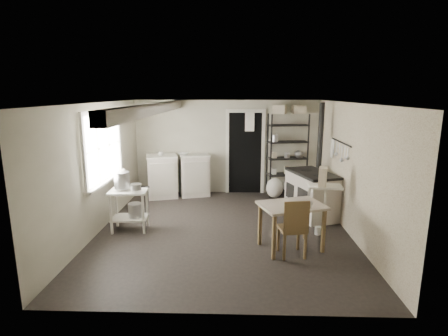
{
  "coord_description": "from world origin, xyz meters",
  "views": [
    {
      "loc": [
        0.21,
        -6.03,
        2.47
      ],
      "look_at": [
        0.0,
        0.3,
        1.1
      ],
      "focal_mm": 28.0,
      "sensor_mm": 36.0,
      "label": 1
    }
  ],
  "objects_px": {
    "flour_sack": "(275,188)",
    "stove": "(311,195)",
    "base_cabinets": "(178,177)",
    "shelf_rack": "(287,157)",
    "prep_table": "(129,209)",
    "stockpot": "(122,180)",
    "chair": "(292,225)",
    "work_table": "(291,226)"
  },
  "relations": [
    {
      "from": "chair",
      "to": "stove",
      "type": "bearing_deg",
      "value": 60.34
    },
    {
      "from": "shelf_rack",
      "to": "chair",
      "type": "xyz_separation_m",
      "value": [
        -0.38,
        -3.28,
        -0.46
      ]
    },
    {
      "from": "prep_table",
      "to": "stove",
      "type": "bearing_deg",
      "value": 14.12
    },
    {
      "from": "flour_sack",
      "to": "prep_table",
      "type": "bearing_deg",
      "value": -143.55
    },
    {
      "from": "stove",
      "to": "chair",
      "type": "distance_m",
      "value": 1.92
    },
    {
      "from": "base_cabinets",
      "to": "shelf_rack",
      "type": "height_order",
      "value": "shelf_rack"
    },
    {
      "from": "work_table",
      "to": "flour_sack",
      "type": "bearing_deg",
      "value": 89.01
    },
    {
      "from": "shelf_rack",
      "to": "stove",
      "type": "relative_size",
      "value": 1.71
    },
    {
      "from": "prep_table",
      "to": "stockpot",
      "type": "xyz_separation_m",
      "value": [
        -0.11,
        0.0,
        0.54
      ]
    },
    {
      "from": "stove",
      "to": "prep_table",
      "type": "bearing_deg",
      "value": 175.71
    },
    {
      "from": "prep_table",
      "to": "base_cabinets",
      "type": "xyz_separation_m",
      "value": [
        0.54,
        2.23,
        0.06
      ]
    },
    {
      "from": "stockpot",
      "to": "shelf_rack",
      "type": "xyz_separation_m",
      "value": [
        3.28,
        2.36,
        0.01
      ]
    },
    {
      "from": "chair",
      "to": "stockpot",
      "type": "bearing_deg",
      "value": 153.07
    },
    {
      "from": "shelf_rack",
      "to": "stockpot",
      "type": "bearing_deg",
      "value": -154.25
    },
    {
      "from": "work_table",
      "to": "chair",
      "type": "height_order",
      "value": "chair"
    },
    {
      "from": "base_cabinets",
      "to": "chair",
      "type": "relative_size",
      "value": 1.67
    },
    {
      "from": "shelf_rack",
      "to": "chair",
      "type": "relative_size",
      "value": 2.14
    },
    {
      "from": "shelf_rack",
      "to": "flour_sack",
      "type": "height_order",
      "value": "shelf_rack"
    },
    {
      "from": "stockpot",
      "to": "flour_sack",
      "type": "distance_m",
      "value": 3.71
    },
    {
      "from": "shelf_rack",
      "to": "flour_sack",
      "type": "bearing_deg",
      "value": -151.46
    },
    {
      "from": "stockpot",
      "to": "chair",
      "type": "distance_m",
      "value": 3.08
    },
    {
      "from": "stockpot",
      "to": "work_table",
      "type": "relative_size",
      "value": 0.3
    },
    {
      "from": "shelf_rack",
      "to": "flour_sack",
      "type": "xyz_separation_m",
      "value": [
        -0.3,
        -0.24,
        -0.71
      ]
    },
    {
      "from": "flour_sack",
      "to": "stove",
      "type": "bearing_deg",
      "value": -64.34
    },
    {
      "from": "stockpot",
      "to": "work_table",
      "type": "height_order",
      "value": "stockpot"
    },
    {
      "from": "stockpot",
      "to": "flour_sack",
      "type": "height_order",
      "value": "stockpot"
    },
    {
      "from": "prep_table",
      "to": "shelf_rack",
      "type": "bearing_deg",
      "value": 36.65
    },
    {
      "from": "work_table",
      "to": "flour_sack",
      "type": "height_order",
      "value": "work_table"
    },
    {
      "from": "base_cabinets",
      "to": "shelf_rack",
      "type": "distance_m",
      "value": 2.68
    },
    {
      "from": "stove",
      "to": "flour_sack",
      "type": "bearing_deg",
      "value": 97.25
    },
    {
      "from": "stockpot",
      "to": "shelf_rack",
      "type": "distance_m",
      "value": 4.04
    },
    {
      "from": "chair",
      "to": "flour_sack",
      "type": "relative_size",
      "value": 1.92
    },
    {
      "from": "base_cabinets",
      "to": "work_table",
      "type": "xyz_separation_m",
      "value": [
        2.28,
        -2.92,
        -0.08
      ]
    },
    {
      "from": "stockpot",
      "to": "shelf_rack",
      "type": "relative_size",
      "value": 0.15
    },
    {
      "from": "work_table",
      "to": "chair",
      "type": "xyz_separation_m",
      "value": [
        -0.02,
        -0.24,
        0.1
      ]
    },
    {
      "from": "base_cabinets",
      "to": "flour_sack",
      "type": "xyz_separation_m",
      "value": [
        2.33,
        -0.12,
        -0.22
      ]
    },
    {
      "from": "base_cabinets",
      "to": "shelf_rack",
      "type": "xyz_separation_m",
      "value": [
        2.63,
        0.12,
        0.49
      ]
    },
    {
      "from": "stockpot",
      "to": "base_cabinets",
      "type": "relative_size",
      "value": 0.19
    },
    {
      "from": "stove",
      "to": "chair",
      "type": "relative_size",
      "value": 1.25
    },
    {
      "from": "prep_table",
      "to": "stove",
      "type": "distance_m",
      "value": 3.57
    },
    {
      "from": "prep_table",
      "to": "stockpot",
      "type": "relative_size",
      "value": 2.55
    },
    {
      "from": "work_table",
      "to": "stockpot",
      "type": "bearing_deg",
      "value": 166.77
    }
  ]
}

